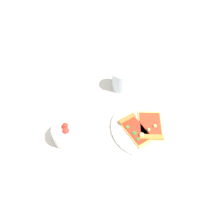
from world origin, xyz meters
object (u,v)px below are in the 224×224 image
at_px(plate, 145,127).
at_px(soda_glass, 121,80).
at_px(pizza_slice_far, 134,128).
at_px(salad_bowl, 67,133).
at_px(pizza_slice_near, 151,127).

height_order(plate, soda_glass, soda_glass).
distance_m(plate, pizza_slice_far, 0.05).
relative_size(salad_bowl, soda_glass, 1.08).
bearing_deg(pizza_slice_far, plate, -45.99).
distance_m(pizza_slice_near, pizza_slice_far, 0.06).
xyz_separation_m(pizza_slice_far, salad_bowl, (-0.13, 0.23, 0.02)).
relative_size(pizza_slice_far, salad_bowl, 1.48).
xyz_separation_m(plate, pizza_slice_near, (-0.00, -0.02, 0.01)).
distance_m(plate, pizza_slice_near, 0.03).
bearing_deg(plate, salad_bowl, 122.71).
bearing_deg(pizza_slice_near, pizza_slice_far, 118.35).
bearing_deg(pizza_slice_far, salad_bowl, 120.69).
distance_m(pizza_slice_near, salad_bowl, 0.33).
bearing_deg(plate, pizza_slice_near, -95.55).
bearing_deg(plate, soda_glass, 46.64).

